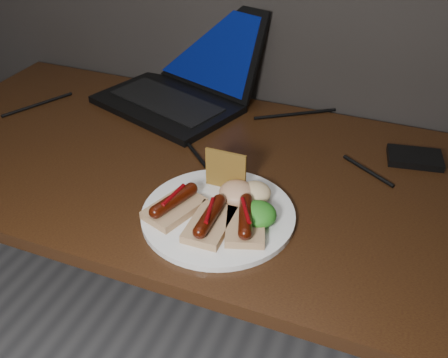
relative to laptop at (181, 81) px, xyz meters
name	(u,v)px	position (x,y,z in m)	size (l,w,h in m)	color
desk	(192,193)	(0.15, -0.27, -0.14)	(1.40, 0.70, 0.75)	#36200D
laptop	(181,81)	(0.00, 0.00, 0.00)	(0.45, 0.42, 0.25)	black
hard_drive	(415,158)	(0.62, -0.09, -0.05)	(0.12, 0.08, 0.02)	black
desk_cables	(208,128)	(0.13, -0.13, -0.05)	(0.98, 0.38, 0.01)	black
plate	(218,215)	(0.28, -0.43, -0.05)	(0.30, 0.30, 0.01)	white
bread_sausage_left	(174,205)	(0.21, -0.46, -0.03)	(0.10, 0.13, 0.04)	tan
bread_sausage_center	(210,221)	(0.29, -0.48, -0.03)	(0.07, 0.12, 0.04)	tan
bread_sausage_right	(245,221)	(0.35, -0.46, -0.03)	(0.10, 0.13, 0.04)	tan
crispbread	(226,170)	(0.27, -0.35, 0.00)	(0.09, 0.01, 0.09)	olive
salad_greens	(258,214)	(0.36, -0.43, -0.02)	(0.07, 0.07, 0.04)	#136214
salsa_mound	(237,193)	(0.31, -0.39, -0.02)	(0.07, 0.07, 0.04)	maroon
coleslaw_mound	(255,192)	(0.34, -0.37, -0.03)	(0.06, 0.06, 0.04)	beige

